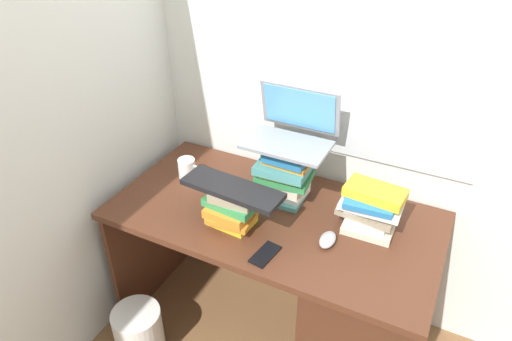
{
  "coord_description": "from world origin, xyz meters",
  "views": [
    {
      "loc": [
        0.64,
        -1.43,
        1.96
      ],
      "look_at": [
        -0.09,
        0.02,
        0.91
      ],
      "focal_mm": 32.45,
      "sensor_mm": 36.0,
      "label": 1
    }
  ],
  "objects_px": {
    "cell_phone": "(265,254)",
    "wastebasket": "(139,333)",
    "book_stack_tall": "(285,172)",
    "book_stack_keyboard_riser": "(233,207)",
    "desk": "(343,300)",
    "book_stack_side": "(371,208)",
    "computer_mouse": "(328,240)",
    "mug": "(187,169)",
    "keyboard": "(232,189)",
    "laptop": "(292,129)"
  },
  "relations": [
    {
      "from": "keyboard",
      "to": "book_stack_side",
      "type": "bearing_deg",
      "value": 27.92
    },
    {
      "from": "desk",
      "to": "cell_phone",
      "type": "height_order",
      "value": "cell_phone"
    },
    {
      "from": "book_stack_side",
      "to": "wastebasket",
      "type": "height_order",
      "value": "book_stack_side"
    },
    {
      "from": "mug",
      "to": "wastebasket",
      "type": "height_order",
      "value": "mug"
    },
    {
      "from": "desk",
      "to": "book_stack_tall",
      "type": "distance_m",
      "value": 0.61
    },
    {
      "from": "book_stack_side",
      "to": "keyboard",
      "type": "xyz_separation_m",
      "value": [
        -0.51,
        -0.23,
        0.08
      ]
    },
    {
      "from": "computer_mouse",
      "to": "wastebasket",
      "type": "height_order",
      "value": "computer_mouse"
    },
    {
      "from": "desk",
      "to": "laptop",
      "type": "height_order",
      "value": "laptop"
    },
    {
      "from": "laptop",
      "to": "book_stack_tall",
      "type": "bearing_deg",
      "value": -95.2
    },
    {
      "from": "laptop",
      "to": "keyboard",
      "type": "relative_size",
      "value": 0.84
    },
    {
      "from": "desk",
      "to": "mug",
      "type": "relative_size",
      "value": 11.65
    },
    {
      "from": "desk",
      "to": "wastebasket",
      "type": "bearing_deg",
      "value": -155.19
    },
    {
      "from": "book_stack_tall",
      "to": "computer_mouse",
      "type": "height_order",
      "value": "book_stack_tall"
    },
    {
      "from": "book_stack_side",
      "to": "keyboard",
      "type": "distance_m",
      "value": 0.56
    },
    {
      "from": "book_stack_side",
      "to": "desk",
      "type": "bearing_deg",
      "value": -103.8
    },
    {
      "from": "book_stack_keyboard_riser",
      "to": "keyboard",
      "type": "distance_m",
      "value": 0.09
    },
    {
      "from": "cell_phone",
      "to": "keyboard",
      "type": "bearing_deg",
      "value": 157.6
    },
    {
      "from": "book_stack_keyboard_riser",
      "to": "book_stack_side",
      "type": "distance_m",
      "value": 0.56
    },
    {
      "from": "book_stack_tall",
      "to": "wastebasket",
      "type": "relative_size",
      "value": 0.96
    },
    {
      "from": "book_stack_tall",
      "to": "computer_mouse",
      "type": "xyz_separation_m",
      "value": [
        0.28,
        -0.21,
        -0.11
      ]
    },
    {
      "from": "mug",
      "to": "book_stack_side",
      "type": "bearing_deg",
      "value": 1.95
    },
    {
      "from": "mug",
      "to": "cell_phone",
      "type": "relative_size",
      "value": 0.88
    },
    {
      "from": "book_stack_tall",
      "to": "computer_mouse",
      "type": "distance_m",
      "value": 0.37
    },
    {
      "from": "book_stack_side",
      "to": "mug",
      "type": "height_order",
      "value": "book_stack_side"
    },
    {
      "from": "book_stack_tall",
      "to": "keyboard",
      "type": "xyz_separation_m",
      "value": [
        -0.11,
        -0.26,
        0.04
      ]
    },
    {
      "from": "book_stack_keyboard_riser",
      "to": "keyboard",
      "type": "bearing_deg",
      "value": 132.95
    },
    {
      "from": "book_stack_side",
      "to": "mug",
      "type": "relative_size",
      "value": 2.15
    },
    {
      "from": "book_stack_keyboard_riser",
      "to": "computer_mouse",
      "type": "distance_m",
      "value": 0.4
    },
    {
      "from": "desk",
      "to": "book_stack_side",
      "type": "xyz_separation_m",
      "value": [
        0.03,
        0.12,
        0.43
      ]
    },
    {
      "from": "computer_mouse",
      "to": "keyboard",
      "type": "bearing_deg",
      "value": -172.51
    },
    {
      "from": "desk",
      "to": "book_stack_side",
      "type": "height_order",
      "value": "book_stack_side"
    },
    {
      "from": "cell_phone",
      "to": "wastebasket",
      "type": "height_order",
      "value": "cell_phone"
    },
    {
      "from": "book_stack_side",
      "to": "computer_mouse",
      "type": "distance_m",
      "value": 0.22
    },
    {
      "from": "book_stack_side",
      "to": "mug",
      "type": "xyz_separation_m",
      "value": [
        -0.87,
        -0.03,
        -0.04
      ]
    },
    {
      "from": "laptop",
      "to": "computer_mouse",
      "type": "relative_size",
      "value": 3.41
    },
    {
      "from": "laptop",
      "to": "mug",
      "type": "distance_m",
      "value": 0.56
    },
    {
      "from": "desk",
      "to": "wastebasket",
      "type": "height_order",
      "value": "desk"
    },
    {
      "from": "book_stack_tall",
      "to": "mug",
      "type": "bearing_deg",
      "value": -171.95
    },
    {
      "from": "cell_phone",
      "to": "book_stack_keyboard_riser",
      "type": "bearing_deg",
      "value": 157.75
    },
    {
      "from": "book_stack_tall",
      "to": "wastebasket",
      "type": "distance_m",
      "value": 1.03
    },
    {
      "from": "book_stack_tall",
      "to": "cell_phone",
      "type": "height_order",
      "value": "book_stack_tall"
    },
    {
      "from": "book_stack_tall",
      "to": "book_stack_keyboard_riser",
      "type": "height_order",
      "value": "book_stack_tall"
    },
    {
      "from": "book_stack_tall",
      "to": "keyboard",
      "type": "distance_m",
      "value": 0.29
    },
    {
      "from": "book_stack_side",
      "to": "computer_mouse",
      "type": "height_order",
      "value": "book_stack_side"
    },
    {
      "from": "book_stack_tall",
      "to": "book_stack_keyboard_riser",
      "type": "xyz_separation_m",
      "value": [
        -0.11,
        -0.26,
        -0.05
      ]
    },
    {
      "from": "book_stack_keyboard_riser",
      "to": "mug",
      "type": "height_order",
      "value": "book_stack_keyboard_riser"
    },
    {
      "from": "book_stack_tall",
      "to": "computer_mouse",
      "type": "bearing_deg",
      "value": -37.04
    },
    {
      "from": "book_stack_side",
      "to": "book_stack_tall",
      "type": "bearing_deg",
      "value": 174.59
    },
    {
      "from": "computer_mouse",
      "to": "book_stack_side",
      "type": "bearing_deg",
      "value": 56.64
    },
    {
      "from": "mug",
      "to": "cell_phone",
      "type": "distance_m",
      "value": 0.65
    }
  ]
}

